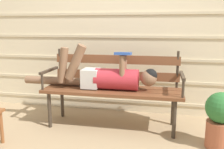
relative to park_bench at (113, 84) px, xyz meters
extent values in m
plane|color=tan|center=(0.00, -0.20, -0.51)|extent=(12.00, 12.00, 0.00)
cube|color=beige|center=(0.00, 0.53, 0.72)|extent=(5.26, 0.06, 2.46)
cube|color=beige|center=(0.00, 0.49, -0.36)|extent=(5.26, 0.02, 0.04)
cube|color=beige|center=(0.00, 0.49, -0.05)|extent=(5.26, 0.02, 0.04)
cube|color=beige|center=(0.00, 0.49, 0.26)|extent=(5.26, 0.02, 0.04)
cube|color=beige|center=(0.00, 0.49, 0.56)|extent=(5.26, 0.02, 0.04)
cube|color=beige|center=(0.00, 0.49, 0.87)|extent=(5.26, 0.02, 0.04)
cube|color=brown|center=(0.00, -0.24, -0.06)|extent=(1.67, 0.15, 0.04)
cube|color=brown|center=(0.00, -0.07, -0.06)|extent=(1.67, 0.15, 0.04)
cube|color=brown|center=(0.00, 0.09, -0.06)|extent=(1.67, 0.15, 0.04)
cube|color=brown|center=(0.00, 0.17, 0.08)|extent=(1.60, 0.05, 0.11)
cube|color=brown|center=(0.00, 0.17, 0.29)|extent=(1.60, 0.05, 0.11)
cylinder|color=#382D23|center=(-0.77, 0.17, 0.18)|extent=(0.03, 0.03, 0.45)
cylinder|color=#382D23|center=(0.77, 0.17, 0.18)|extent=(0.03, 0.03, 0.45)
cylinder|color=#382D23|center=(-0.73, -0.26, -0.30)|extent=(0.04, 0.04, 0.43)
cylinder|color=#382D23|center=(0.73, -0.26, -0.30)|extent=(0.04, 0.04, 0.43)
cylinder|color=#382D23|center=(-0.73, 0.12, -0.30)|extent=(0.04, 0.04, 0.43)
cylinder|color=#382D23|center=(0.73, 0.12, -0.30)|extent=(0.04, 0.04, 0.43)
cube|color=#382D23|center=(-0.81, -0.07, 0.16)|extent=(0.04, 0.47, 0.03)
cylinder|color=#382D23|center=(-0.81, -0.26, 0.06)|extent=(0.03, 0.03, 0.20)
cube|color=#382D23|center=(0.81, -0.07, 0.16)|extent=(0.04, 0.47, 0.03)
cylinder|color=#382D23|center=(0.81, -0.26, 0.06)|extent=(0.03, 0.03, 0.20)
cylinder|color=#B72D38|center=(0.06, -0.07, 0.08)|extent=(0.51, 0.25, 0.25)
cube|color=silver|center=(-0.26, -0.07, 0.08)|extent=(0.20, 0.24, 0.22)
sphere|color=brown|center=(0.43, -0.07, 0.11)|extent=(0.19, 0.19, 0.19)
sphere|color=black|center=(0.45, -0.07, 0.15)|extent=(0.16, 0.16, 0.16)
cylinder|color=brown|center=(-0.43, -0.13, 0.28)|extent=(0.29, 0.11, 0.45)
cylinder|color=brown|center=(-0.59, -0.13, 0.24)|extent=(0.15, 0.09, 0.44)
cylinder|color=brown|center=(-0.75, -0.01, 0.01)|extent=(0.83, 0.10, 0.10)
cylinder|color=brown|center=(0.13, -0.15, 0.23)|extent=(0.06, 0.06, 0.29)
cylinder|color=brown|center=(0.13, 0.01, 0.23)|extent=(0.06, 0.06, 0.29)
cube|color=#284C9E|center=(0.13, -0.07, 0.39)|extent=(0.19, 0.26, 0.05)
cylinder|color=brown|center=(-1.04, -0.75, -0.34)|extent=(0.04, 0.04, 0.35)
cylinder|color=#AD5B3D|center=(1.17, -0.39, -0.37)|extent=(0.26, 0.26, 0.28)
sphere|color=#2D7033|center=(1.17, -0.39, -0.09)|extent=(0.31, 0.31, 0.31)
camera|label=1|loc=(0.59, -2.87, 0.70)|focal=39.27mm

